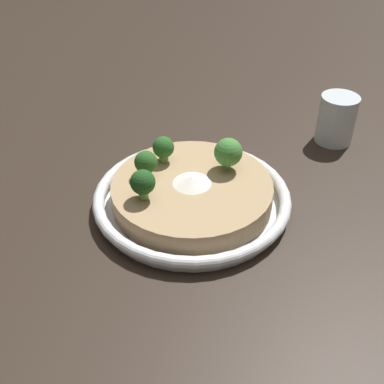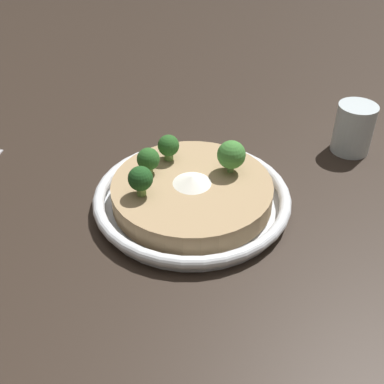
# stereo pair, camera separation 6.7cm
# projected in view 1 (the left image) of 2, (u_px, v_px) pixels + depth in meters

# --- Properties ---
(ground_plane) EXTENTS (6.00, 6.00, 0.00)m
(ground_plane) POSITION_uv_depth(u_px,v_px,m) (192.00, 205.00, 0.70)
(ground_plane) COLOR #2D231C
(risotto_bowl) EXTENTS (0.28, 0.28, 0.04)m
(risotto_bowl) POSITION_uv_depth(u_px,v_px,m) (192.00, 195.00, 0.69)
(risotto_bowl) COLOR silver
(risotto_bowl) RESTS_ON ground_plane
(cheese_sprinkle) EXTENTS (0.05, 0.05, 0.01)m
(cheese_sprinkle) POSITION_uv_depth(u_px,v_px,m) (192.00, 179.00, 0.67)
(cheese_sprinkle) COLOR white
(cheese_sprinkle) RESTS_ON risotto_bowl
(broccoli_front_right) EXTENTS (0.03, 0.03, 0.04)m
(broccoli_front_right) POSITION_uv_depth(u_px,v_px,m) (143.00, 183.00, 0.63)
(broccoli_front_right) COLOR #759E4C
(broccoli_front_right) RESTS_ON risotto_bowl
(broccoli_front) EXTENTS (0.03, 0.03, 0.04)m
(broccoli_front) POSITION_uv_depth(u_px,v_px,m) (146.00, 163.00, 0.68)
(broccoli_front) COLOR #759E4C
(broccoli_front) RESTS_ON risotto_bowl
(broccoli_back_left) EXTENTS (0.04, 0.04, 0.05)m
(broccoli_back_left) POSITION_uv_depth(u_px,v_px,m) (228.00, 152.00, 0.69)
(broccoli_back_left) COLOR #668E47
(broccoli_back_left) RESTS_ON risotto_bowl
(broccoli_front_left) EXTENTS (0.03, 0.03, 0.04)m
(broccoli_front_left) POSITION_uv_depth(u_px,v_px,m) (163.00, 148.00, 0.71)
(broccoli_front_left) COLOR #668E47
(broccoli_front_left) RESTS_ON risotto_bowl
(drinking_glass) EXTENTS (0.06, 0.06, 0.08)m
(drinking_glass) POSITION_uv_depth(u_px,v_px,m) (337.00, 119.00, 0.82)
(drinking_glass) COLOR silver
(drinking_glass) RESTS_ON ground_plane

